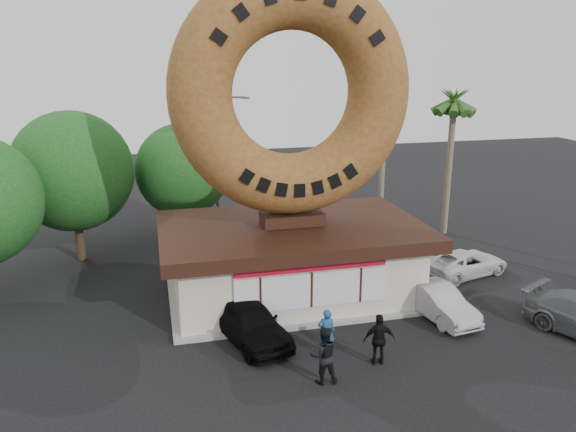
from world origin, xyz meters
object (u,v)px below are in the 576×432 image
at_px(street_lamp, 218,158).
at_px(car_black, 249,321).
at_px(car_silver, 438,302).
at_px(car_white, 466,263).
at_px(donut_shop, 292,258).
at_px(person_center, 324,355).
at_px(person_right, 379,339).
at_px(person_left, 326,332).
at_px(giant_donut, 292,94).

bearing_deg(street_lamp, car_black, -92.81).
xyz_separation_m(car_silver, car_white, (3.52, 3.79, -0.06)).
height_order(donut_shop, person_center, donut_shop).
relative_size(donut_shop, person_right, 6.06).
xyz_separation_m(person_center, car_silver, (5.91, 3.40, -0.31)).
distance_m(person_left, car_white, 10.40).
distance_m(street_lamp, person_right, 16.97).
relative_size(giant_donut, car_silver, 2.49).
height_order(donut_shop, street_lamp, street_lamp).
distance_m(person_left, person_center, 1.78).
relative_size(giant_donut, street_lamp, 1.24).
distance_m(giant_donut, person_right, 10.12).
bearing_deg(car_black, car_silver, -16.62).
distance_m(donut_shop, person_right, 6.47).
bearing_deg(street_lamp, person_center, -86.03).
bearing_deg(street_lamp, giant_donut, -79.49).
xyz_separation_m(person_left, car_silver, (5.29, 1.74, -0.21)).
relative_size(street_lamp, person_left, 4.64).
xyz_separation_m(street_lamp, car_black, (-0.66, -13.54, -3.72)).
distance_m(donut_shop, person_left, 5.26).
height_order(street_lamp, car_white, street_lamp).
bearing_deg(person_left, person_right, 154.93).
height_order(donut_shop, person_right, donut_shop).
height_order(car_black, car_white, car_black).
height_order(street_lamp, person_left, street_lamp).
height_order(person_center, car_white, person_center).
height_order(donut_shop, car_silver, donut_shop).
distance_m(person_right, car_white, 9.80).
relative_size(donut_shop, street_lamp, 1.40).
height_order(street_lamp, car_black, street_lamp).
xyz_separation_m(person_right, car_black, (-4.01, 2.72, -0.17)).
bearing_deg(person_center, person_left, -105.63).
height_order(donut_shop, giant_donut, giant_donut).
relative_size(person_center, car_black, 0.43).
height_order(car_silver, car_white, car_silver).
bearing_deg(person_left, street_lamp, -74.19).
height_order(giant_donut, person_left, giant_donut).
bearing_deg(car_white, person_left, 107.88).
distance_m(car_silver, car_white, 5.17).
xyz_separation_m(street_lamp, car_silver, (7.08, -13.46, -3.83)).
distance_m(person_left, person_right, 1.88).
xyz_separation_m(person_center, car_black, (-1.83, 3.33, -0.21)).
distance_m(donut_shop, car_silver, 6.35).
xyz_separation_m(person_left, car_white, (8.81, 5.52, -0.27)).
height_order(person_left, car_silver, person_left).
xyz_separation_m(person_left, person_center, (-0.62, -1.67, 0.10)).
bearing_deg(car_white, person_right, 117.99).
relative_size(donut_shop, car_silver, 2.82).
xyz_separation_m(donut_shop, street_lamp, (-1.86, 10.02, 2.72)).
bearing_deg(street_lamp, car_silver, -62.27).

